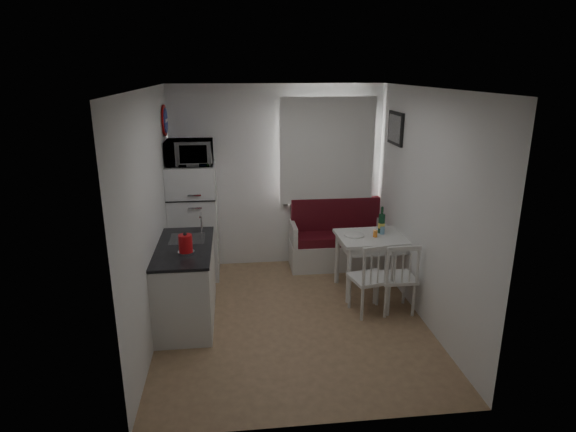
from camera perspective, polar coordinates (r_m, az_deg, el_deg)
name	(u,v)px	position (r m, az deg, el deg)	size (l,w,h in m)	color
floor	(292,319)	(5.72, 0.48, -12.08)	(3.00, 3.50, 0.02)	#8C6B4A
ceiling	(293,88)	(5.00, 0.55, 14.91)	(3.00, 3.50, 0.02)	white
wall_back	(277,177)	(6.90, -1.28, 4.61)	(3.00, 0.02, 2.60)	white
wall_front	(321,279)	(3.59, 3.97, -7.46)	(3.00, 0.02, 2.60)	white
wall_left	(151,217)	(5.25, -15.95, -0.07)	(0.02, 3.50, 2.60)	white
wall_right	(425,208)	(5.60, 15.94, 0.97)	(0.02, 3.50, 2.60)	white
window	(326,154)	(6.91, 4.56, 7.32)	(1.22, 0.06, 1.47)	white
curtain	(327,151)	(6.83, 4.68, 7.64)	(1.35, 0.02, 1.50)	white
kitchen_counter	(186,282)	(5.65, -11.98, -7.70)	(0.62, 1.32, 1.16)	white
wall_sign	(165,120)	(6.50, -14.33, 10.92)	(0.40, 0.40, 0.03)	#193196
picture_frame	(395,128)	(6.45, 12.60, 10.10)	(0.04, 0.52, 0.42)	black
bench	(337,244)	(7.08, 5.81, -3.37)	(1.38, 0.53, 0.99)	white
dining_table	(377,242)	(6.25, 10.54, -3.02)	(1.03, 0.74, 0.76)	white
chair_left	(372,272)	(5.64, 9.98, -6.53)	(0.50, 0.49, 0.48)	white
chair_right	(400,271)	(5.74, 13.08, -6.39)	(0.42, 0.40, 0.48)	white
fridge	(194,221)	(6.69, -11.08, -0.63)	(0.63, 0.63, 1.58)	white
microwave	(189,153)	(6.42, -11.60, 7.38)	(0.60, 0.40, 0.33)	white
kettle	(186,244)	(5.21, -12.05, -3.22)	(0.18, 0.18, 0.23)	red
wine_bottle	(382,220)	(6.28, 11.05, -0.46)	(0.09, 0.09, 0.35)	#143E23
drinking_glass_orange	(375,234)	(6.15, 10.30, -2.06)	(0.05, 0.05, 0.09)	orange
drinking_glass_blue	(382,230)	(6.27, 11.12, -1.68)	(0.06, 0.06, 0.10)	#75A9C7
plate	(354,235)	(6.16, 7.87, -2.26)	(0.25, 0.25, 0.02)	white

